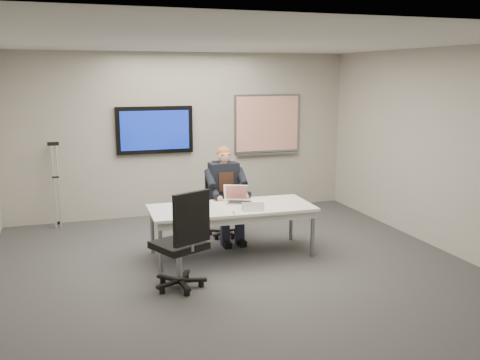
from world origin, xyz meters
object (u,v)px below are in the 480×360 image
object	(u,v)px
conference_table	(232,212)
laptop	(238,198)
office_chair_far	(222,215)
office_chair_near	(182,259)
seated_person	(227,203)

from	to	relation	value
conference_table	laptop	size ratio (longest dim) A/B	5.11
conference_table	office_chair_far	bearing A→B (deg)	83.29
office_chair_near	seated_person	size ratio (longest dim) A/B	0.85
office_chair_far	seated_person	world-z (taller)	seated_person
office_chair_far	laptop	world-z (taller)	office_chair_far
conference_table	office_chair_near	size ratio (longest dim) A/B	1.89
seated_person	conference_table	bearing A→B (deg)	-104.20
laptop	seated_person	bearing A→B (deg)	116.44
conference_table	seated_person	xyz separation A→B (m)	(0.14, 0.65, -0.04)
seated_person	laptop	size ratio (longest dim) A/B	3.18
laptop	office_chair_far	bearing A→B (deg)	116.22
conference_table	office_chair_far	size ratio (longest dim) A/B	2.20
office_chair_far	office_chair_near	size ratio (longest dim) A/B	0.86
office_chair_near	laptop	xyz separation A→B (m)	(1.05, 1.17, 0.37)
conference_table	laptop	bearing A→B (deg)	54.09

